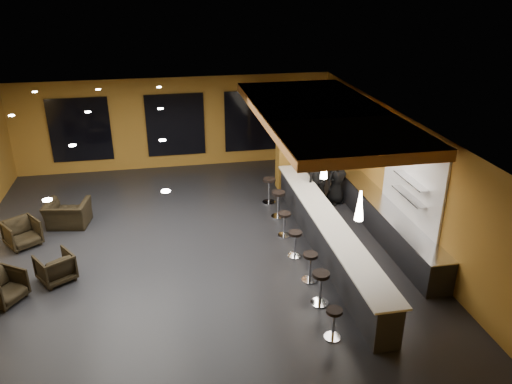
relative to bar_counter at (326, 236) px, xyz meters
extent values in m
cube|color=black|center=(-3.65, 1.00, -0.55)|extent=(12.00, 13.00, 0.10)
cube|color=black|center=(-3.65, 1.00, 3.05)|extent=(12.00, 13.00, 0.10)
cube|color=#996822|center=(-3.65, 7.55, 1.25)|extent=(12.00, 0.10, 3.50)
cube|color=#996822|center=(-3.65, -5.55, 1.25)|extent=(12.00, 0.10, 3.50)
cube|color=#996822|center=(2.40, 1.00, 1.25)|extent=(0.10, 13.00, 3.50)
cube|color=#B47034|center=(0.35, 2.00, 2.86)|extent=(3.60, 8.00, 0.28)
cube|color=black|center=(-7.15, 7.44, 1.20)|extent=(2.20, 0.06, 2.40)
cube|color=black|center=(-3.65, 7.44, 1.20)|extent=(2.20, 0.06, 2.40)
cube|color=black|center=(-0.65, 7.44, 1.20)|extent=(2.20, 0.06, 2.40)
cube|color=white|center=(2.31, 0.00, 1.50)|extent=(0.06, 3.20, 2.40)
cube|color=black|center=(0.00, 0.00, 0.00)|extent=(0.60, 8.00, 1.00)
cube|color=white|center=(0.00, 0.00, 0.52)|extent=(0.78, 8.10, 0.05)
cube|color=black|center=(2.00, 0.50, -0.07)|extent=(0.70, 6.00, 0.86)
cube|color=silver|center=(2.00, 0.50, 0.39)|extent=(0.72, 6.00, 0.03)
cube|color=silver|center=(2.17, -0.20, 1.10)|extent=(0.30, 1.50, 0.03)
cube|color=silver|center=(2.17, -0.20, 1.55)|extent=(0.30, 1.50, 0.03)
cube|color=#9C6B23|center=(0.00, 4.60, 1.25)|extent=(0.60, 0.60, 3.50)
cone|color=white|center=(0.00, -2.00, 1.85)|extent=(0.20, 0.20, 0.70)
cone|color=white|center=(0.00, 0.50, 1.85)|extent=(0.20, 0.20, 0.70)
cone|color=white|center=(0.00, 3.00, 1.85)|extent=(0.20, 0.20, 0.70)
imported|color=black|center=(0.50, 2.57, 0.43)|extent=(0.77, 0.61, 1.86)
imported|color=black|center=(0.81, 2.95, 0.31)|extent=(0.80, 0.63, 1.63)
imported|color=black|center=(1.34, 3.04, 0.34)|extent=(0.96, 0.80, 1.67)
imported|color=black|center=(-8.02, -0.71, -0.12)|extent=(1.13, 1.12, 0.75)
imported|color=black|center=(-6.99, -0.03, -0.13)|extent=(1.10, 1.11, 0.74)
imported|color=black|center=(-8.20, 1.96, -0.11)|extent=(1.17, 1.18, 0.78)
imported|color=black|center=(-7.13, 2.99, -0.11)|extent=(1.36, 1.24, 0.78)
cylinder|color=silver|center=(-0.95, -3.37, -0.49)|extent=(0.36, 0.36, 0.03)
cylinder|color=silver|center=(-0.95, -3.37, -0.16)|extent=(0.06, 0.06, 0.63)
cylinder|color=black|center=(-0.95, -3.37, 0.18)|extent=(0.34, 0.34, 0.07)
cylinder|color=silver|center=(-0.86, -2.18, -0.48)|extent=(0.42, 0.42, 0.03)
cylinder|color=silver|center=(-0.86, -2.18, -0.11)|extent=(0.07, 0.07, 0.74)
cylinder|color=black|center=(-0.86, -2.18, 0.29)|extent=(0.40, 0.40, 0.08)
cylinder|color=silver|center=(-0.82, -1.23, -0.49)|extent=(0.39, 0.39, 0.03)
cylinder|color=silver|center=(-0.82, -1.23, -0.14)|extent=(0.07, 0.07, 0.68)
cylinder|color=black|center=(-0.82, -1.23, 0.23)|extent=(0.37, 0.37, 0.08)
cylinder|color=silver|center=(-0.88, -0.03, -0.49)|extent=(0.38, 0.38, 0.03)
cylinder|color=silver|center=(-0.88, -0.03, -0.15)|extent=(0.07, 0.07, 0.66)
cylinder|color=black|center=(-0.88, -0.03, 0.20)|extent=(0.36, 0.36, 0.08)
cylinder|color=silver|center=(-0.89, 1.14, -0.49)|extent=(0.37, 0.37, 0.03)
cylinder|color=silver|center=(-0.89, 1.14, -0.15)|extent=(0.07, 0.07, 0.66)
cylinder|color=black|center=(-0.89, 1.14, 0.20)|extent=(0.36, 0.36, 0.07)
cylinder|color=silver|center=(-0.78, 2.38, -0.48)|extent=(0.43, 0.43, 0.03)
cylinder|color=silver|center=(-0.78, 2.38, -0.10)|extent=(0.08, 0.08, 0.76)
cylinder|color=black|center=(-0.78, 2.38, 0.31)|extent=(0.41, 0.41, 0.09)
cylinder|color=silver|center=(-0.83, 3.46, -0.48)|extent=(0.44, 0.44, 0.03)
cylinder|color=silver|center=(-0.83, 3.46, -0.10)|extent=(0.08, 0.08, 0.77)
cylinder|color=black|center=(-0.83, 3.46, 0.32)|extent=(0.42, 0.42, 0.09)
camera|label=1|loc=(-4.10, -11.28, 6.53)|focal=35.00mm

